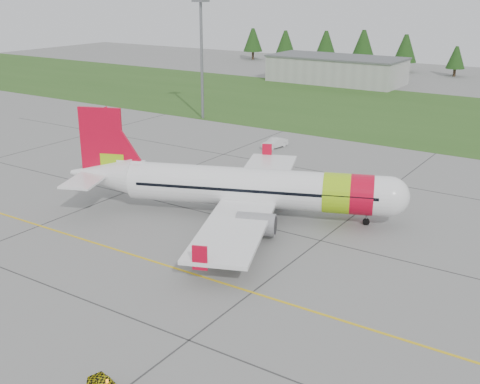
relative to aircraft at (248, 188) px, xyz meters
The scene contains 8 objects.
ground 21.89m from the aircraft, 92.23° to the right, with size 320.00×320.00×0.00m, color gray.
aircraft is the anchor object (origin of this frame).
follow_me_car 30.43m from the aircraft, 72.69° to the right, with size 1.36×1.16×3.39m, color #D5CD0B.
service_van 28.07m from the aircraft, 114.51° to the left, with size 1.55×1.46×4.43m, color silver.
grass_strip 60.44m from the aircraft, 90.80° to the left, with size 320.00×50.00×0.03m, color #30561E.
taxi_guideline 14.02m from the aircraft, 93.54° to the right, with size 120.00×0.25×0.02m, color gold.
hangar_west 93.58m from the aircraft, 109.24° to the left, with size 32.00×14.00×6.00m, color #A8A8A3.
floodlight_mast 49.47m from the aircraft, 132.10° to the left, with size 0.50×0.50×20.00m, color slate.
Camera 1 is at (32.08, -27.33, 22.58)m, focal length 45.00 mm.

